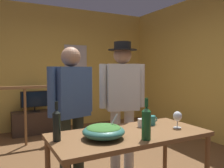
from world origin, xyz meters
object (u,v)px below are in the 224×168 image
tv_console (35,122)px  flat_screen_tv (35,100)px  serving_table (130,141)px  wine_bottle_dark (57,125)px  stair_railing (16,108)px  wine_glass (177,117)px  person_standing_left (71,105)px  framed_picture (76,60)px  person_standing_right (122,95)px  salad_bowl (104,131)px  mug_teal (152,120)px  mug_white (141,123)px  wine_bottle_green (146,123)px

tv_console → flat_screen_tv: (-0.00, -0.03, 0.48)m
serving_table → wine_bottle_dark: size_ratio=4.48×
stair_railing → wine_glass: 2.81m
wine_glass → person_standing_left: (-0.85, 0.79, 0.07)m
stair_railing → framed_picture: bearing=35.2°
serving_table → wine_bottle_dark: bearing=173.5°
wine_glass → person_standing_right: (-0.18, 0.79, 0.14)m
salad_bowl → person_standing_left: bearing=93.5°
serving_table → wine_glass: wine_glass is taller
framed_picture → mug_teal: (-0.26, -3.26, -0.76)m
flat_screen_tv → wine_bottle_dark: wine_bottle_dark is taller
flat_screen_tv → stair_railing: bearing=-121.3°
tv_console → flat_screen_tv: flat_screen_tv is taller
flat_screen_tv → mug_teal: (0.74, -2.94, 0.09)m
tv_console → flat_screen_tv: bearing=-90.0°
salad_bowl → person_standing_left: 0.76m
flat_screen_tv → mug_teal: size_ratio=4.77×
salad_bowl → person_standing_right: size_ratio=0.22×
tv_console → salad_bowl: bearing=-88.5°
wine_bottle_dark → wine_glass: bearing=-7.5°
serving_table → mug_white: bearing=29.5°
wine_bottle_green → mug_teal: wine_bottle_green is taller
flat_screen_tv → wine_glass: wine_glass is taller
wine_bottle_green → person_standing_left: 1.02m
person_standing_left → framed_picture: bearing=-126.4°
flat_screen_tv → wine_bottle_green: 3.35m
person_standing_left → serving_table: bearing=98.6°
person_standing_right → wine_bottle_dark: bearing=49.2°
tv_console → wine_glass: wine_glass is taller
flat_screen_tv → mug_white: size_ratio=5.07×
serving_table → tv_console: bearing=96.8°
mug_teal → person_standing_left: person_standing_left is taller
framed_picture → wine_bottle_green: bearing=-99.6°
framed_picture → flat_screen_tv: framed_picture is taller
serving_table → framed_picture: bearing=79.5°
stair_railing → salad_bowl: stair_railing is taller
tv_console → wine_bottle_dark: (-0.29, -3.04, 0.66)m
stair_railing → tv_console: (0.41, 0.70, -0.44)m
flat_screen_tv → mug_white: 3.02m
wine_bottle_dark → mug_white: (0.88, 0.05, -0.09)m
wine_glass → salad_bowl: bearing=177.3°
salad_bowl → wine_glass: bearing=-2.7°
tv_console → wine_bottle_dark: wine_bottle_dark is taller
flat_screen_tv → salad_bowl: salad_bowl is taller
tv_console → mug_teal: bearing=-76.1°
mug_teal → person_standing_left: 0.92m
stair_railing → flat_screen_tv: size_ratio=4.42×
stair_railing → mug_white: 2.50m
tv_console → person_standing_left: person_standing_left is taller
stair_railing → person_standing_left: person_standing_left is taller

